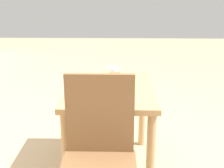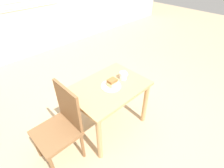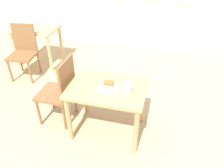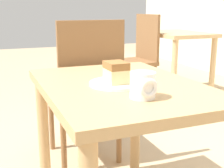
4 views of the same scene
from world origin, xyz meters
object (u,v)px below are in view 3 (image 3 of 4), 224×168
Objects in this scene: chair_near_window at (60,90)px; cake_slice at (109,85)px; dining_table_near at (107,95)px; coffee_mug at (127,87)px; chair_far_corner at (23,50)px; dining_table_far at (36,35)px; plate at (108,88)px.

chair_near_window is 0.74m from cake_slice.
dining_table_near is 0.30m from coffee_mug.
chair_far_corner is at bearing 150.94° from cake_slice.
chair_far_corner reaches higher than dining_table_near.
dining_table_far is at bearing 144.10° from coffee_mug.
dining_table_far is at bearing 140.77° from plate.
chair_far_corner reaches higher than plate.
chair_far_corner is (0.01, -0.50, -0.09)m from dining_table_far.
dining_table_far is at bearing 140.76° from cake_slice.
dining_table_far is 8.19× the size of coffee_mug.
dining_table_near is at bearing 125.15° from plate.
chair_far_corner is 2.32m from coffee_mug.
plate is at bearing 138.91° from cake_slice.
chair_near_window is (1.18, -1.45, -0.09)m from dining_table_far.
cake_slice reaches higher than dining_table_near.
chair_near_window reaches higher than dining_table_near.
coffee_mug is (0.23, 0.01, 0.04)m from plate.
dining_table_far is at bearing 85.43° from chair_far_corner.
plate is (0.02, -0.02, 0.12)m from dining_table_near.
chair_far_corner is 2.14m from cake_slice.
chair_near_window is at bearing 174.18° from plate.
dining_table_far reaches higher than plate.
coffee_mug is at bearing 4.52° from cake_slice.
dining_table_near is 8.62× the size of cake_slice.
coffee_mug is at bearing -3.71° from dining_table_near.
plate is (1.85, -1.02, 0.20)m from chair_far_corner.
plate is at bearing -39.23° from dining_table_far.
chair_far_corner is (-1.83, 1.00, -0.07)m from dining_table_near.
plate is at bearing -35.22° from chair_far_corner.
coffee_mug is (2.09, -1.51, 0.15)m from dining_table_far.
dining_table_near is at bearing -39.04° from dining_table_far.
dining_table_far is 1.87m from chair_near_window.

